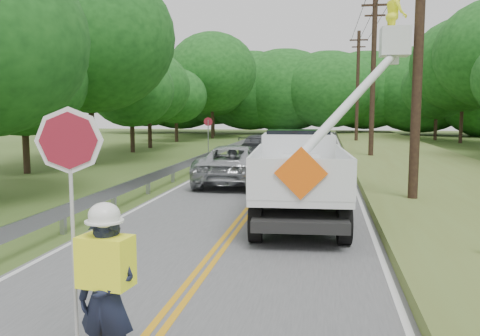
# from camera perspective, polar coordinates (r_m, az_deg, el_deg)

# --- Properties ---
(ground) EXTENTS (140.00, 140.00, 0.00)m
(ground) POSITION_cam_1_polar(r_m,az_deg,el_deg) (8.10, -7.49, -15.60)
(ground) COLOR #3C521D
(ground) RESTS_ON ground
(road) EXTENTS (7.20, 96.00, 0.03)m
(road) POSITION_cam_1_polar(r_m,az_deg,el_deg) (21.49, 3.62, -1.50)
(road) COLOR #525255
(road) RESTS_ON ground
(guardrail) EXTENTS (0.18, 48.00, 0.77)m
(guardrail) POSITION_cam_1_polar(r_m,az_deg,el_deg) (23.07, -6.10, 0.40)
(guardrail) COLOR gray
(guardrail) RESTS_ON ground
(utility_poles) EXTENTS (1.60, 43.30, 10.00)m
(utility_poles) POSITION_cam_1_polar(r_m,az_deg,el_deg) (24.42, 16.50, 11.59)
(utility_poles) COLOR black
(utility_poles) RESTS_ON ground
(tall_grass_verge) EXTENTS (7.00, 96.00, 0.30)m
(tall_grass_verge) POSITION_cam_1_polar(r_m,az_deg,el_deg) (21.89, 22.44, -1.47)
(tall_grass_verge) COLOR #5D672E
(tall_grass_verge) RESTS_ON ground
(treeline_left) EXTENTS (10.64, 54.75, 11.29)m
(treeline_left) POSITION_cam_1_polar(r_m,az_deg,el_deg) (37.63, -10.34, 10.99)
(treeline_left) COLOR #332319
(treeline_left) RESTS_ON ground
(treeline_horizon) EXTENTS (57.27, 14.89, 12.00)m
(treeline_horizon) POSITION_cam_1_polar(r_m,az_deg,el_deg) (63.31, 9.72, 8.80)
(treeline_horizon) COLOR #144015
(treeline_horizon) RESTS_ON ground
(flagger) EXTENTS (1.18, 0.54, 3.08)m
(flagger) POSITION_cam_1_polar(r_m,az_deg,el_deg) (5.91, -15.14, -12.82)
(flagger) COLOR #191E33
(flagger) RESTS_ON road
(bucket_truck) EXTENTS (4.53, 7.02, 6.74)m
(bucket_truck) POSITION_cam_1_polar(r_m,az_deg,el_deg) (14.95, 7.59, 0.80)
(bucket_truck) COLOR black
(bucket_truck) RESTS_ON road
(suv_silver) EXTENTS (2.84, 5.84, 1.60)m
(suv_silver) POSITION_cam_1_polar(r_m,az_deg,el_deg) (20.63, -0.66, 0.44)
(suv_silver) COLOR #A9ADB1
(suv_silver) RESTS_ON road
(suv_darkgrey) EXTENTS (2.34, 5.42, 1.56)m
(suv_darkgrey) POSITION_cam_1_polar(r_m,az_deg,el_deg) (30.58, 2.49, 2.43)
(suv_darkgrey) COLOR #373A3E
(suv_darkgrey) RESTS_ON road
(stop_sign_permanent) EXTENTS (0.55, 0.14, 2.61)m
(stop_sign_permanent) POSITION_cam_1_polar(r_m,az_deg,el_deg) (30.85, -3.66, 4.21)
(stop_sign_permanent) COLOR gray
(stop_sign_permanent) RESTS_ON ground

